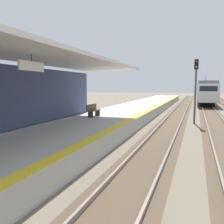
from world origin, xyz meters
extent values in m
cube|color=#A8A8A3|center=(-2.50, 16.00, 0.45)|extent=(5.00, 80.00, 0.90)
cube|color=yellow|center=(-0.25, 16.00, 0.90)|extent=(0.50, 80.00, 0.01)
cube|color=white|center=(-2.20, 8.22, 3.82)|extent=(0.08, 1.40, 0.36)
cylinder|color=#333333|center=(-2.20, 8.22, 4.14)|extent=(0.03, 0.03, 0.27)
cube|color=#4C3D2D|center=(1.90, 20.00, 0.00)|extent=(2.34, 120.00, 0.01)
cube|color=slate|center=(1.18, 20.00, 0.08)|extent=(0.08, 120.00, 0.15)
cube|color=slate|center=(2.62, 20.00, 0.08)|extent=(0.08, 120.00, 0.15)
cube|color=#4C3D2D|center=(5.30, 20.00, 0.00)|extent=(2.34, 120.00, 0.01)
cube|color=slate|center=(4.58, 20.00, 0.08)|extent=(0.08, 120.00, 0.15)
cube|color=silver|center=(5.30, 45.05, 2.07)|extent=(2.90, 18.00, 2.70)
cube|color=slate|center=(5.30, 45.05, 3.64)|extent=(2.67, 18.00, 0.44)
cube|color=black|center=(5.30, 36.03, 2.48)|extent=(2.32, 0.06, 1.21)
cube|color=silver|center=(5.30, 35.25, 1.60)|extent=(2.78, 1.60, 1.49)
cube|color=black|center=(6.76, 45.05, 2.48)|extent=(0.04, 15.84, 0.86)
cylinder|color=#333333|center=(5.30, 48.65, 4.31)|extent=(0.06, 0.06, 0.90)
cube|color=black|center=(5.30, 39.20, 0.36)|extent=(2.17, 2.20, 0.72)
cube|color=black|center=(5.30, 50.90, 0.36)|extent=(2.17, 2.20, 0.72)
cylinder|color=#4C4C4C|center=(3.64, 20.90, 2.20)|extent=(0.16, 0.16, 4.40)
cube|color=black|center=(3.64, 20.90, 4.80)|extent=(0.32, 0.24, 0.80)
sphere|color=red|center=(3.64, 20.76, 5.02)|extent=(0.16, 0.16, 0.16)
sphere|color=green|center=(3.64, 20.76, 4.58)|extent=(0.16, 0.16, 0.16)
cube|color=brown|center=(-3.12, 15.93, 1.34)|extent=(0.44, 1.60, 0.06)
cube|color=brown|center=(-3.32, 15.93, 1.58)|extent=(0.06, 1.60, 0.40)
cube|color=#333333|center=(-3.12, 15.33, 1.12)|extent=(0.36, 0.08, 0.44)
cube|color=#333333|center=(-3.12, 16.53, 1.12)|extent=(0.36, 0.08, 0.44)
camera|label=1|loc=(3.71, 0.86, 3.07)|focal=37.22mm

